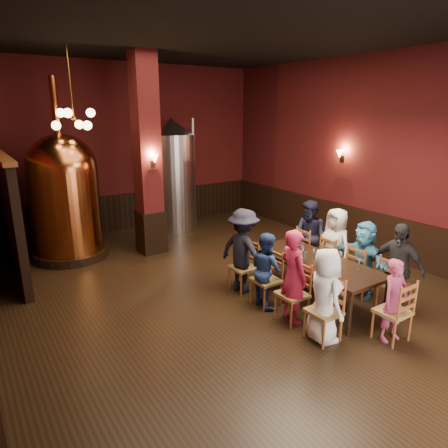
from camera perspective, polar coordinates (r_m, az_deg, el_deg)
room at (r=6.99m, az=0.62°, el=7.51°), size 10.00×10.02×4.50m
wainscot_right at (r=10.11m, az=19.43°, el=-0.88°), size 0.08×9.90×1.00m
wainscot_back at (r=11.69m, az=-13.30°, el=1.84°), size 7.90×0.08×1.00m
column at (r=9.29m, az=-10.91°, el=9.37°), size 0.58×0.58×4.50m
partition at (r=9.17m, az=-28.44°, el=0.92°), size 0.22×3.50×2.40m
pendant_cluster at (r=8.85m, az=-20.68°, el=13.85°), size 0.90×0.90×1.70m
sconce_wall at (r=10.22m, az=16.52°, el=9.31°), size 0.20×0.20×0.36m
sconce_column at (r=9.02m, az=-10.12°, el=8.89°), size 0.20×0.20×0.36m
dining_table at (r=7.22m, az=13.00°, el=-5.51°), size 1.02×2.41×0.75m
chair_0 at (r=6.12m, az=14.04°, el=-12.00°), size 0.46×0.46×0.92m
person_0 at (r=6.01m, az=14.21°, el=-9.88°), size 0.63×0.79×1.42m
chair_1 at (r=6.54m, az=9.71°, el=-9.84°), size 0.46×0.46×0.92m
person_1 at (r=6.41m, az=9.84°, el=-7.36°), size 0.43×0.60×1.54m
chair_2 at (r=6.98m, az=6.01°, el=-7.94°), size 0.46×0.46×0.92m
person_2 at (r=6.91m, az=6.06°, el=-6.46°), size 0.41×0.68×1.31m
chair_3 at (r=7.47m, az=2.75°, el=-6.22°), size 0.46×0.46×0.92m
person_3 at (r=7.35m, az=2.79°, el=-3.84°), size 0.82×1.13×1.58m
chair_4 at (r=7.37m, az=23.20°, el=-7.91°), size 0.46×0.46×0.92m
person_4 at (r=7.25m, az=23.47°, el=-5.69°), size 0.49×0.94×1.53m
chair_5 at (r=7.71m, az=19.09°, el=-6.39°), size 0.46×0.46×0.92m
person_5 at (r=7.63m, az=19.26°, el=-4.71°), size 0.59×1.35×1.40m
chair_6 at (r=8.10m, az=15.43°, el=-5.00°), size 0.46×0.46×0.92m
person_6 at (r=8.00m, az=15.58°, el=-3.06°), size 0.53×0.76×1.50m
chair_7 at (r=8.52m, az=12.07°, el=-3.70°), size 0.46×0.46×0.92m
person_7 at (r=8.43m, az=12.19°, el=-1.80°), size 0.50×0.79×1.51m
chair_8 at (r=6.45m, az=22.97°, el=-11.38°), size 0.46×0.46×0.92m
person_8 at (r=6.37m, az=23.14°, el=-10.03°), size 0.48×0.33×1.26m
copper_kettle at (r=9.57m, az=-21.74°, el=3.81°), size 1.68×1.68×3.96m
steel_vessel at (r=11.18m, az=-7.32°, el=6.92°), size 1.31×1.31×3.07m
rose_vase at (r=7.68m, az=10.05°, el=-1.93°), size 0.18×0.18×0.31m
wine_glass_0 at (r=7.21m, az=8.93°, el=-4.04°), size 0.07×0.07×0.17m
wine_glass_1 at (r=7.07m, az=11.54°, el=-4.61°), size 0.07×0.07×0.17m
wine_glass_2 at (r=7.08m, az=14.54°, el=-4.76°), size 0.07×0.07×0.17m
wine_glass_3 at (r=7.02m, az=11.53°, el=-4.74°), size 0.07×0.07×0.17m
wine_glass_4 at (r=6.96m, az=18.71°, el=-5.49°), size 0.07×0.07×0.17m
wine_glass_5 at (r=6.89m, az=13.10°, el=-5.25°), size 0.07×0.07×0.17m
wine_glass_6 at (r=7.22m, az=16.36°, el=-4.51°), size 0.07×0.07×0.17m
wine_glass_7 at (r=7.26m, az=12.78°, el=-4.12°), size 0.07×0.07×0.17m
wine_glass_8 at (r=7.54m, az=11.18°, el=-3.25°), size 0.07×0.07×0.17m
wine_glass_9 at (r=7.29m, az=11.16°, el=-3.93°), size 0.07×0.07×0.17m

